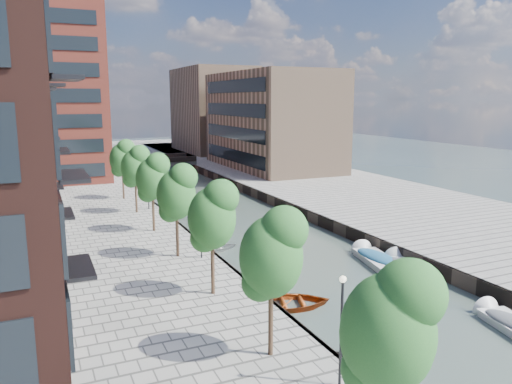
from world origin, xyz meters
TOP-DOWN VIEW (x-y plane):
  - water at (0.00, 40.00)m, footprint 300.00×300.00m
  - quay_right at (16.00, 40.00)m, footprint 20.00×140.00m
  - quay_wall_left at (-6.10, 40.00)m, footprint 0.25×140.00m
  - quay_wall_right at (6.10, 40.00)m, footprint 0.25×140.00m
  - far_closure at (0.00, 100.00)m, footprint 80.00×40.00m
  - tower at (-17.00, 65.00)m, footprint 18.00×18.00m
  - tan_block_near at (16.00, 62.00)m, footprint 12.00×25.00m
  - tan_block_far at (16.00, 88.00)m, footprint 12.00×20.00m
  - bridge at (0.00, 72.00)m, footprint 13.00×6.00m
  - tree_0 at (-8.50, 4.00)m, footprint 2.50×2.50m
  - tree_1 at (-8.50, 11.00)m, footprint 2.50×2.50m
  - tree_2 at (-8.50, 18.00)m, footprint 2.50×2.50m
  - tree_3 at (-8.50, 25.00)m, footprint 2.50×2.50m
  - tree_4 at (-8.50, 32.00)m, footprint 2.50×2.50m
  - tree_5 at (-8.50, 39.00)m, footprint 2.50×2.50m
  - tree_6 at (-8.50, 46.00)m, footprint 2.50×2.50m
  - lamp_0 at (-7.20, 8.00)m, footprint 0.24×0.24m
  - lamp_1 at (-7.20, 24.00)m, footprint 0.24×0.24m
  - lamp_2 at (-7.20, 40.00)m, footprint 0.24×0.24m
  - sloop_1 at (-5.04, 9.76)m, footprint 5.89×4.96m
  - sloop_2 at (-4.58, 16.86)m, footprint 5.33×4.46m
  - sloop_3 at (-5.09, 28.39)m, footprint 4.24×3.18m
  - sloop_4 at (-4.84, 42.05)m, footprint 5.62×4.94m
  - motorboat_3 at (4.46, 21.26)m, footprint 2.81×5.40m
  - motorboat_4 at (5.07, 18.55)m, footprint 3.59×5.76m
  - car at (10.91, 64.22)m, footprint 1.75×4.10m

SIDE VIEW (x-z plane):
  - water at x=0.00m, z-range 0.00..0.00m
  - sloop_1 at x=-5.04m, z-range -0.52..0.52m
  - sloop_2 at x=-4.58m, z-range -0.47..0.47m
  - sloop_3 at x=-5.09m, z-range -0.42..0.42m
  - sloop_4 at x=-4.84m, z-range -0.48..0.48m
  - motorboat_3 at x=4.46m, z-range -0.65..1.07m
  - motorboat_4 at x=5.07m, z-range -0.69..1.13m
  - quay_right at x=16.00m, z-range 0.00..1.00m
  - quay_wall_left at x=-6.10m, z-range 0.00..1.00m
  - quay_wall_right at x=6.10m, z-range 0.00..1.00m
  - far_closure at x=0.00m, z-range 0.00..1.00m
  - bridge at x=0.00m, z-range 0.74..2.04m
  - car at x=10.91m, z-range 1.00..2.38m
  - lamp_0 at x=-7.20m, z-range 1.45..5.57m
  - lamp_1 at x=-7.20m, z-range 1.45..5.57m
  - lamp_2 at x=-7.20m, z-range 1.45..5.57m
  - tree_0 at x=-8.50m, z-range 2.33..8.28m
  - tree_1 at x=-8.50m, z-range 2.33..8.28m
  - tree_2 at x=-8.50m, z-range 2.33..8.28m
  - tree_3 at x=-8.50m, z-range 2.33..8.28m
  - tree_4 at x=-8.50m, z-range 2.33..8.28m
  - tree_5 at x=-8.50m, z-range 2.33..8.28m
  - tree_6 at x=-8.50m, z-range 2.33..8.28m
  - tan_block_near at x=16.00m, z-range 1.00..15.00m
  - tan_block_far at x=16.00m, z-range 1.00..17.00m
  - tower at x=-17.00m, z-range 1.00..31.00m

